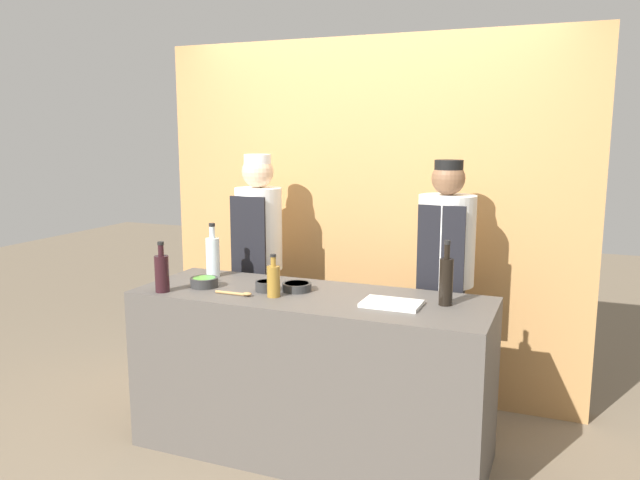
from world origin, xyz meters
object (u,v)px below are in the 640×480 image
object	(u,v)px
sauce_bowl_brown	(297,286)
bottle_wine	(162,272)
wooden_spoon	(237,293)
bottle_clear	(213,256)
sauce_bowl_green	(204,282)
chef_left	(259,266)
bottle_soy	(446,280)
bottle_vinegar	(273,280)
chef_right	(445,286)
sauce_bowl_red	(265,286)
cutting_board	(392,304)

from	to	relation	value
sauce_bowl_brown	bottle_wine	distance (m)	0.75
wooden_spoon	bottle_clear	bearing A→B (deg)	136.73
sauce_bowl_green	bottle_wine	size ratio (longest dim) A/B	0.56
sauce_bowl_green	chef_left	world-z (taller)	chef_left
sauce_bowl_green	bottle_soy	world-z (taller)	bottle_soy
bottle_soy	bottle_vinegar	world-z (taller)	bottle_soy
sauce_bowl_brown	bottle_vinegar	distance (m)	0.19
sauce_bowl_brown	chef_left	bearing A→B (deg)	134.13
bottle_vinegar	chef_right	xyz separation A→B (m)	(0.79, 0.69, -0.12)
sauce_bowl_red	bottle_vinegar	size ratio (longest dim) A/B	0.49
bottle_vinegar	chef_left	world-z (taller)	chef_left
sauce_bowl_brown	sauce_bowl_red	bearing A→B (deg)	-155.09
wooden_spoon	chef_right	xyz separation A→B (m)	(0.98, 0.74, -0.04)
bottle_wine	bottle_clear	xyz separation A→B (m)	(0.06, 0.43, 0.02)
sauce_bowl_brown	bottle_vinegar	world-z (taller)	bottle_vinegar
bottle_clear	bottle_soy	bearing A→B (deg)	-4.25
chef_left	bottle_vinegar	bearing A→B (deg)	-56.90
sauce_bowl_green	chef_left	distance (m)	0.65
sauce_bowl_brown	wooden_spoon	world-z (taller)	sauce_bowl_brown
sauce_bowl_red	bottle_clear	bearing A→B (deg)	156.28
cutting_board	bottle_wine	distance (m)	1.27
sauce_bowl_brown	sauce_bowl_red	size ratio (longest dim) A/B	1.45
sauce_bowl_green	bottle_vinegar	world-z (taller)	bottle_vinegar
bottle_wine	bottle_clear	distance (m)	0.43
bottle_soy	wooden_spoon	size ratio (longest dim) A/B	1.52
sauce_bowl_green	sauce_bowl_brown	distance (m)	0.54
sauce_bowl_brown	bottle_clear	world-z (taller)	bottle_clear
sauce_bowl_brown	bottle_soy	size ratio (longest dim) A/B	0.49
sauce_bowl_red	bottle_vinegar	world-z (taller)	bottle_vinegar
bottle_soy	cutting_board	bearing A→B (deg)	-155.66
sauce_bowl_red	bottle_soy	xyz separation A→B (m)	(0.98, 0.10, 0.10)
bottle_vinegar	bottle_soy	bearing A→B (deg)	11.80
chef_right	bottle_clear	bearing A→B (deg)	-163.40
cutting_board	chef_right	bearing A→B (deg)	76.36
cutting_board	bottle_clear	size ratio (longest dim) A/B	0.90
sauce_bowl_green	wooden_spoon	size ratio (longest dim) A/B	0.71
cutting_board	bottle_vinegar	world-z (taller)	bottle_vinegar
sauce_bowl_red	wooden_spoon	xyz separation A→B (m)	(-0.10, -0.14, -0.02)
chef_right	bottle_vinegar	bearing A→B (deg)	-138.59
chef_left	cutting_board	bearing A→B (deg)	-29.77
wooden_spoon	chef_left	size ratio (longest dim) A/B	0.13
sauce_bowl_brown	chef_right	bearing A→B (deg)	36.28
sauce_bowl_brown	chef_left	world-z (taller)	chef_left
bottle_wine	bottle_clear	size ratio (longest dim) A/B	0.85
bottle_wine	chef_right	bearing A→B (deg)	30.58
bottle_wine	bottle_soy	world-z (taller)	bottle_soy
sauce_bowl_green	bottle_clear	distance (m)	0.28
bottle_wine	chef_right	world-z (taller)	chef_right
sauce_bowl_brown	chef_left	distance (m)	0.74
bottle_vinegar	wooden_spoon	distance (m)	0.22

